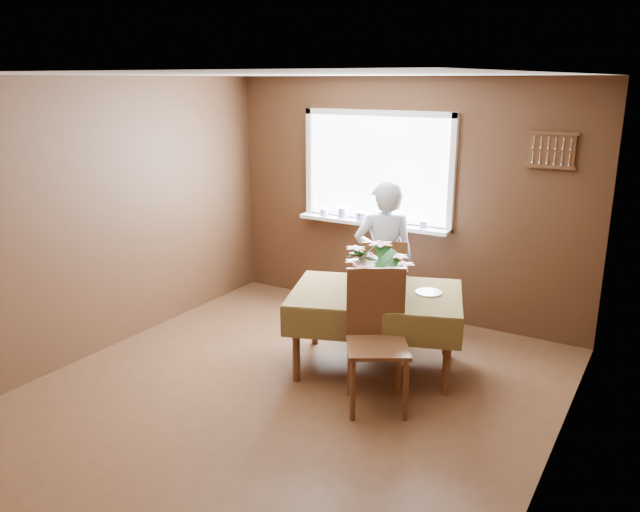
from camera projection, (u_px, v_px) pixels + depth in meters
The scene contains 15 objects.
floor at pixel (285, 397), 5.02m from camera, with size 4.50×4.50×0.00m, color #4A2C19.
ceiling at pixel (280, 74), 4.33m from camera, with size 4.50×4.50×0.00m, color white.
wall_back at pixel (403, 199), 6.54m from camera, with size 4.00×4.00×0.00m, color brown.
wall_front at pixel (4, 359), 2.82m from camera, with size 4.00×4.00×0.00m, color brown.
wall_left at pixel (100, 218), 5.66m from camera, with size 4.50×4.50×0.00m, color brown.
wall_right at pixel (562, 293), 3.69m from camera, with size 4.50×4.50×0.00m, color brown.
window_assembly at pixel (375, 188), 6.61m from camera, with size 1.72×0.20×1.22m.
spoon_rack at pixel (552, 150), 5.63m from camera, with size 0.44×0.05×0.33m.
dining_table at pixel (376, 301), 5.38m from camera, with size 1.70×1.42×0.71m.
chair_far at pixel (382, 285), 6.04m from camera, with size 0.59×0.59×1.01m.
chair_near at pixel (377, 334), 4.81m from camera, with size 0.63×0.63×1.07m.
seated_woman at pixel (384, 262), 5.97m from camera, with size 0.57×0.38×1.57m, color white.
flower_bouquet at pixel (375, 265), 5.14m from camera, with size 0.52×0.52×0.45m.
side_plate at pixel (429, 292), 5.33m from camera, with size 0.23×0.23×0.01m, color white.
table_knife at pixel (392, 297), 5.20m from camera, with size 0.02×0.22×0.00m, color silver.
Camera 1 is at (2.55, -3.73, 2.48)m, focal length 35.00 mm.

